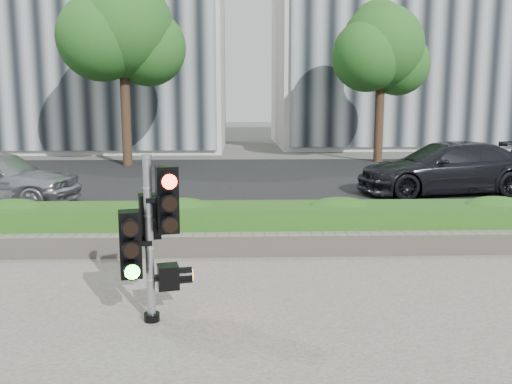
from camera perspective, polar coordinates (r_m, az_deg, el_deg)
ground at (r=6.93m, az=0.10°, el=-11.22°), size 120.00×120.00×0.00m
road at (r=16.66m, az=-1.09°, el=1.07°), size 60.00×13.00×0.02m
curb at (r=9.92m, az=-0.53°, el=-4.45°), size 60.00×0.25×0.12m
stone_wall at (r=8.67m, az=-0.34°, el=-5.54°), size 12.00×0.32×0.34m
hedge at (r=9.26m, az=-0.45°, el=-3.48°), size 12.00×1.00×0.68m
building_left at (r=31.17m, az=-19.21°, el=18.31°), size 16.00×9.00×15.00m
building_right at (r=33.60m, az=18.30°, el=15.09°), size 18.00×10.00×12.00m
tree_left at (r=21.62m, az=-13.87°, el=16.12°), size 4.61×4.03×7.34m
tree_right at (r=22.84m, az=13.01°, el=14.36°), size 4.10×3.58×6.53m
traffic_signal at (r=6.04m, az=-10.98°, el=-3.99°), size 0.68×0.56×1.86m
car_dark at (r=15.32m, az=19.32°, el=2.43°), size 4.95×2.55×1.37m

